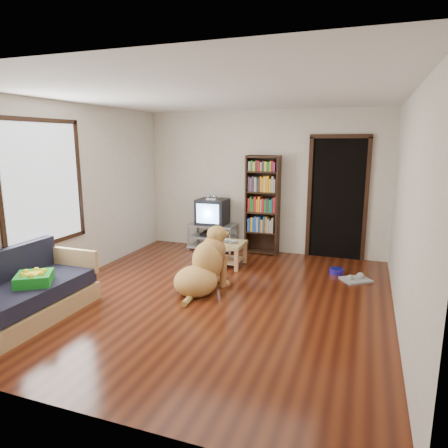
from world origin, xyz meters
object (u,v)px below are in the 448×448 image
(grey_rag, at_px, (356,280))
(laptop, at_px, (227,242))
(bookshelf, at_px, (263,200))
(dog_bowl, at_px, (337,271))
(tv_stand, at_px, (213,236))
(sofa, at_px, (21,299))
(dog, at_px, (204,267))
(crt_tv, at_px, (213,211))
(green_cushion, at_px, (34,279))
(coffee_table, at_px, (227,249))

(grey_rag, bearing_deg, laptop, 179.27)
(bookshelf, bearing_deg, dog_bowl, -28.32)
(tv_stand, distance_m, sofa, 3.76)
(dog_bowl, bearing_deg, dog, -140.78)
(dog_bowl, distance_m, crt_tv, 2.56)
(green_cushion, distance_m, bookshelf, 4.07)
(green_cushion, xyz_separation_m, grey_rag, (3.51, 2.61, -0.47))
(dog_bowl, relative_size, coffee_table, 0.40)
(sofa, bearing_deg, dog_bowl, 41.59)
(crt_tv, bearing_deg, tv_stand, -90.00)
(grey_rag, bearing_deg, green_cushion, -143.43)
(crt_tv, distance_m, bookshelf, 0.99)
(grey_rag, bearing_deg, sofa, -143.29)
(sofa, relative_size, dog, 1.62)
(bookshelf, height_order, coffee_table, bookshelf)
(dog_bowl, height_order, tv_stand, tv_stand)
(green_cushion, bearing_deg, sofa, -173.23)
(crt_tv, xyz_separation_m, dog, (0.68, -2.07, -0.40))
(green_cushion, xyz_separation_m, bookshelf, (1.80, 3.62, 0.52))
(tv_stand, bearing_deg, bookshelf, 5.63)
(green_cushion, relative_size, coffee_table, 0.70)
(laptop, xyz_separation_m, grey_rag, (2.06, -0.03, -0.40))
(dog_bowl, xyz_separation_m, crt_tv, (-2.36, 0.69, 0.70))
(dog, bearing_deg, green_cushion, -135.90)
(crt_tv, bearing_deg, sofa, -104.93)
(green_cushion, xyz_separation_m, crt_tv, (0.85, 3.55, 0.26))
(laptop, relative_size, coffee_table, 0.60)
(dog_bowl, bearing_deg, laptop, -172.76)
(bookshelf, bearing_deg, coffee_table, -109.92)
(laptop, relative_size, crt_tv, 0.57)
(dog_bowl, relative_size, tv_stand, 0.24)
(crt_tv, xyz_separation_m, sofa, (-0.97, -3.65, -0.48))
(dog, bearing_deg, tv_stand, 108.29)
(green_cushion, relative_size, bookshelf, 0.21)
(bookshelf, relative_size, dog, 1.62)
(grey_rag, distance_m, coffee_table, 2.08)
(dog_bowl, bearing_deg, tv_stand, 164.21)
(tv_stand, bearing_deg, dog, -71.71)
(grey_rag, distance_m, crt_tv, 2.92)
(crt_tv, height_order, bookshelf, bookshelf)
(green_cushion, relative_size, tv_stand, 0.43)
(tv_stand, bearing_deg, crt_tv, 90.00)
(crt_tv, relative_size, coffee_table, 1.05)
(green_cushion, relative_size, crt_tv, 0.66)
(green_cushion, relative_size, laptop, 1.17)
(tv_stand, bearing_deg, sofa, -105.02)
(laptop, bearing_deg, bookshelf, 79.17)
(grey_rag, xyz_separation_m, crt_tv, (-2.66, 0.94, 0.73))
(laptop, bearing_deg, dog_bowl, 15.77)
(crt_tv, bearing_deg, coffee_table, -55.67)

